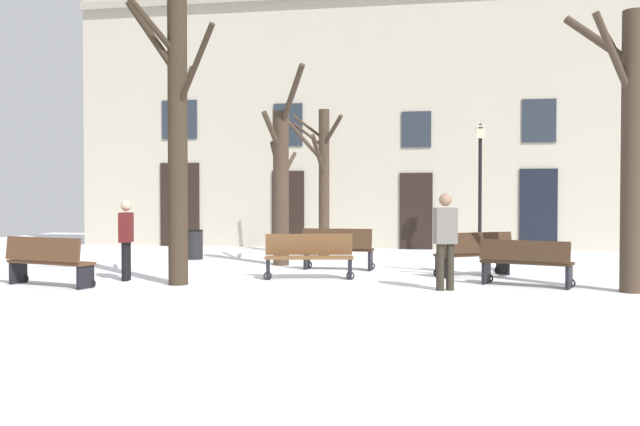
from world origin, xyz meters
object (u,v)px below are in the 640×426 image
bench_near_lamp (338,249)px  tree_foreground (630,142)px  bench_back_to_back_left (475,254)px  person_crossing_plaza (126,237)px  tree_right_of_center (177,130)px  litter_bin (195,244)px  bench_by_litter_bin (309,256)px  bench_facing_shops (526,263)px  tree_center (323,176)px  tree_near_facade (281,180)px  person_strolling (445,236)px  bench_back_to_back_right (48,261)px  streetlamp (480,174)px

bench_near_lamp → tree_foreground: bearing=156.9°
bench_back_to_back_left → person_crossing_plaza: (-6.78, -1.88, 0.39)m
tree_right_of_center → bench_near_lamp: bearing=49.4°
litter_bin → person_crossing_plaza: 4.55m
bench_by_litter_bin → bench_facing_shops: bearing=-17.9°
tree_center → tree_near_facade: 2.71m
tree_foreground → person_strolling: (-3.12, -0.33, -1.64)m
tree_center → bench_near_lamp: bearing=-75.1°
tree_foreground → litter_bin: 10.80m
tree_foreground → bench_facing_shops: tree_foreground is taller
tree_right_of_center → bench_facing_shops: size_ratio=3.21×
bench_back_to_back_left → bench_near_lamp: size_ratio=1.01×
litter_bin → bench_near_lamp: 4.53m
bench_back_to_back_right → bench_facing_shops: (8.62, 1.48, -0.03)m
tree_center → litter_bin: (-3.16, -1.57, -1.82)m
bench_facing_shops → person_strolling: bearing=48.1°
tree_right_of_center → tree_center: size_ratio=1.34×
tree_near_facade → person_crossing_plaza: tree_near_facade is taller
tree_right_of_center → bench_facing_shops: bearing=7.7°
tree_foreground → bench_back_to_back_right: size_ratio=2.59×
bench_back_to_back_right → litter_bin: bearing=-81.8°
litter_bin → bench_back_to_back_right: (-0.74, -5.59, 0.08)m
litter_bin → tree_center: bearing=26.4°
tree_right_of_center → streetlamp: bearing=51.5°
tree_center → tree_foreground: 8.85m
bench_facing_shops → person_crossing_plaza: (-7.61, -0.41, 0.42)m
bench_back_to_back_right → bench_near_lamp: size_ratio=1.15×
litter_bin → person_crossing_plaza: (0.27, -4.52, 0.47)m
tree_foreground → bench_by_litter_bin: 6.24m
bench_back_to_back_right → tree_foreground: bearing=-158.5°
tree_right_of_center → person_crossing_plaza: size_ratio=3.47×
bench_back_to_back_right → tree_right_of_center: bearing=-148.7°
person_strolling → tree_foreground: bearing=-11.8°
tree_center → person_strolling: size_ratio=2.39×
streetlamp → bench_near_lamp: bearing=-127.0°
streetlamp → bench_facing_shops: bearing=-86.5°
bench_back_to_back_right → bench_near_lamp: 6.05m
bench_near_lamp → person_crossing_plaza: 4.62m
tree_near_facade → bench_near_lamp: bearing=-30.1°
tree_right_of_center → tree_foreground: bearing=2.9°
bench_near_lamp → bench_facing_shops: (3.79, -2.16, -0.04)m
streetlamp → person_strolling: 7.63m
bench_back_to_back_left → bench_near_lamp: bearing=-45.2°
tree_foreground → bench_back_to_back_right: bearing=-174.3°
tree_foreground → tree_center: bearing=136.2°
bench_back_to_back_right → bench_back_to_back_left: bearing=-143.5°
tree_near_facade → tree_foreground: (6.95, -3.48, 0.54)m
tree_foreground → bench_near_lamp: (-5.45, 2.61, -2.12)m
tree_right_of_center → streetlamp: 9.62m
tree_near_facade → bench_facing_shops: 6.31m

